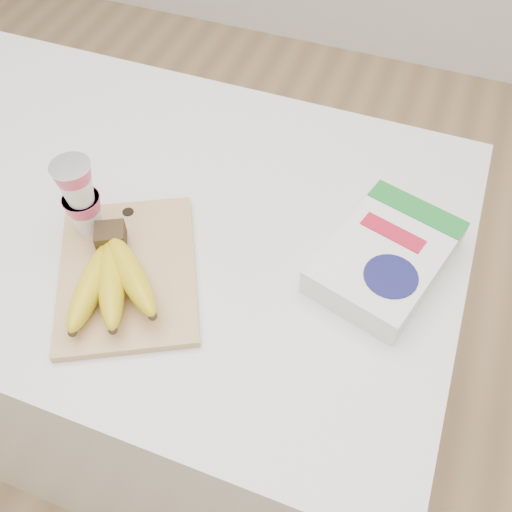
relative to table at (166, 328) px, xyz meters
The scene contains 5 objects.
table is the anchor object (origin of this frame).
cutting_board 0.48m from the table, 66.61° to the right, with size 0.22×0.30×0.01m, color tan.
bananas 0.52m from the table, 71.53° to the right, with size 0.19×0.22×0.07m.
yogurt_stack 0.55m from the table, 112.31° to the right, with size 0.07×0.07×0.15m.
cereal_box 0.65m from the table, ahead, with size 0.23×0.28×0.06m.
Camera 1 is at (0.45, -0.58, 1.64)m, focal length 40.00 mm.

